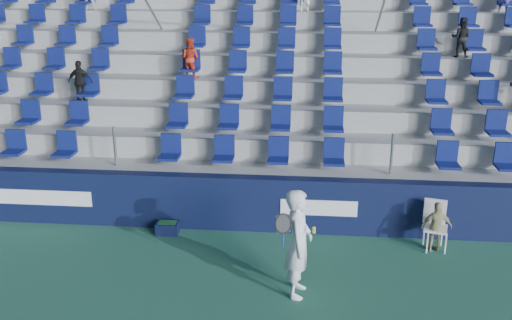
{
  "coord_description": "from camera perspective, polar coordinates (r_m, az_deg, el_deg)",
  "views": [
    {
      "loc": [
        1.22,
        -8.03,
        5.38
      ],
      "look_at": [
        0.2,
        2.8,
        1.7
      ],
      "focal_mm": 40.0,
      "sensor_mm": 36.0,
      "label": 1
    }
  ],
  "objects": [
    {
      "name": "line_judge_chair",
      "position": [
        12.0,
        17.48,
        -5.85
      ],
      "size": [
        0.54,
        0.55,
        1.0
      ],
      "color": "white",
      "rests_on": "ground"
    },
    {
      "name": "tennis_player",
      "position": [
        9.74,
        4.25,
        -8.3
      ],
      "size": [
        0.69,
        0.74,
        1.93
      ],
      "color": "silver",
      "rests_on": "ground"
    },
    {
      "name": "grandstand",
      "position": [
        16.64,
        1.05,
        7.44
      ],
      "size": [
        24.0,
        8.17,
        6.63
      ],
      "color": "#A1A19B",
      "rests_on": "ground"
    },
    {
      "name": "sponsor_wall",
      "position": [
        12.22,
        -0.77,
        -4.34
      ],
      "size": [
        24.0,
        0.32,
        1.2
      ],
      "color": "#0E1434",
      "rests_on": "ground"
    },
    {
      "name": "ground",
      "position": [
        9.74,
        -2.81,
        -14.86
      ],
      "size": [
        70.0,
        70.0,
        0.0
      ],
      "primitive_type": "plane",
      "color": "#296048",
      "rests_on": "ground"
    },
    {
      "name": "line_judge",
      "position": [
        11.88,
        17.6,
        -6.39
      ],
      "size": [
        0.62,
        0.29,
        1.04
      ],
      "primitive_type": "imported",
      "rotation": [
        0.0,
        0.0,
        3.2
      ],
      "color": "tan",
      "rests_on": "ground"
    },
    {
      "name": "ball_bin",
      "position": [
        12.33,
        -8.85,
        -6.68
      ],
      "size": [
        0.47,
        0.31,
        0.26
      ],
      "color": "#0F1439",
      "rests_on": "ground"
    }
  ]
}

